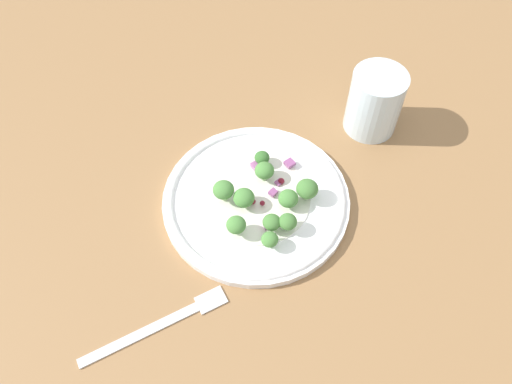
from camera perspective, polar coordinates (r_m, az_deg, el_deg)
name	(u,v)px	position (r cm, az deg, el deg)	size (l,w,h in cm)	color
ground_plane	(248,201)	(72.27, -0.85, -1.05)	(180.00, 180.00, 2.00)	olive
plate	(256,199)	(70.21, 0.00, -0.84)	(25.72, 25.72, 1.70)	white
dressing_pool	(256,198)	(69.84, 0.00, -0.64)	(14.92, 14.92, 0.20)	white
broccoli_floret_0	(262,158)	(72.12, 0.68, 3.84)	(2.13, 2.13, 2.15)	#9EC684
broccoli_floret_1	(244,198)	(67.74, -1.36, -0.68)	(2.87, 2.87, 2.90)	#9EC684
broccoli_floret_2	(273,239)	(64.77, 1.96, -5.21)	(2.21, 2.21, 2.24)	#8EB77A
broccoli_floret_3	(223,188)	(68.29, -3.75, 0.47)	(2.87, 2.87, 2.90)	#ADD18E
broccoli_floret_4	(307,189)	(68.53, 5.73, 0.32)	(2.99, 2.99, 3.03)	#ADD18E
broccoli_floret_5	(264,171)	(70.22, 0.95, 2.38)	(2.70, 2.70, 2.73)	#9EC684
broccoli_floret_6	(288,199)	(67.94, 3.62, -0.76)	(2.70, 2.70, 2.73)	#8EB77A
broccoli_floret_7	(236,225)	(65.26, -2.23, -3.72)	(2.57, 2.57, 2.60)	#8EB77A
broccoli_floret_8	(288,222)	(65.79, 3.57, -3.36)	(2.40, 2.40, 2.43)	#9EC684
broccoli_floret_9	(272,222)	(65.86, 1.77, -3.42)	(2.40, 2.40, 2.43)	#8EB77A
cranberry_0	(282,183)	(70.76, 2.93, 1.01)	(0.90, 0.90, 0.90)	maroon
cranberry_1	(262,203)	(68.47, 0.71, -1.25)	(0.71, 0.71, 0.71)	maroon
cranberry_2	(251,202)	(68.65, -0.60, -1.13)	(0.77, 0.77, 0.77)	maroon
onion_bit_0	(273,192)	(69.61, 1.92, -0.06)	(1.05, 0.94, 0.57)	#934C84
onion_bit_1	(256,165)	(72.28, 0.04, 3.03)	(1.37, 1.21, 0.56)	#A35B93
onion_bit_2	(267,224)	(67.06, 1.20, -3.61)	(0.81, 1.35, 0.56)	#934C84
onion_bit_3	(290,163)	(72.67, 3.77, 3.22)	(1.23, 1.27, 0.58)	#934C84
onion_bit_4	(280,184)	(70.75, 2.71, 0.88)	(1.08, 0.85, 0.31)	#934C84
fork	(163,323)	(64.02, -10.31, -14.17)	(4.68, 18.65, 0.50)	silver
water_glass	(375,102)	(77.95, 13.11, 9.76)	(7.95, 7.95, 9.97)	silver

